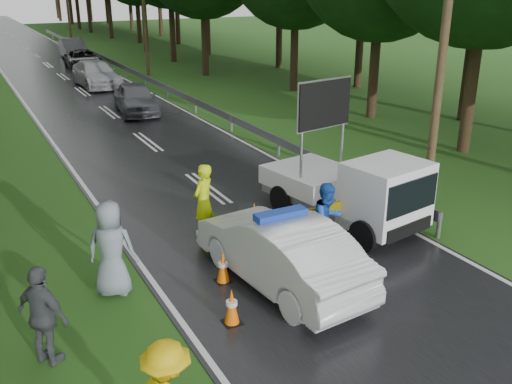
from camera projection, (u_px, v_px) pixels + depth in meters
ground at (314, 271)px, 12.69m from camera, size 160.00×160.00×0.00m
road at (63, 77)px, 37.50m from camera, size 7.00×140.00×0.02m
guardrail at (119, 65)px, 38.66m from camera, size 0.12×60.06×0.70m
utility_pole_near at (446, 21)px, 14.84m from camera, size 1.40×0.24×10.00m
police_sedan at (280, 251)px, 11.93m from camera, size 2.05×4.71×1.66m
work_truck at (352, 189)px, 14.74m from camera, size 2.74×4.82×3.64m
barrier at (320, 216)px, 13.59m from camera, size 2.52×0.26×1.05m
officer at (203, 202)px, 14.03m from camera, size 0.83×0.77×1.91m
civilian at (328, 220)px, 13.08m from camera, size 1.01×0.87×1.80m
bystander_mid at (43, 316)px, 9.38m from camera, size 0.98×1.11×1.81m
bystander_right at (111, 249)px, 11.47m from camera, size 1.17×1.06×2.02m
queue_car_first at (136, 98)px, 27.19m from camera, size 2.23×4.44×1.45m
queue_car_second at (96, 74)px, 33.95m from camera, size 2.32×5.19×1.48m
queue_car_third at (83, 60)px, 40.39m from camera, size 2.47×4.91×1.33m
queue_car_fourth at (73, 49)px, 45.53m from camera, size 1.95×4.91×1.59m
cone_near_left at (232, 307)px, 10.64m from camera, size 0.35×0.35×0.74m
cone_center at (253, 237)px, 13.62m from camera, size 0.30×0.30×0.64m
cone_far at (254, 217)px, 14.54m from camera, size 0.38×0.38×0.80m
cone_left_mid at (223, 268)px, 12.11m from camera, size 0.34×0.34×0.71m
cone_right at (391, 207)px, 15.33m from camera, size 0.32×0.32×0.68m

